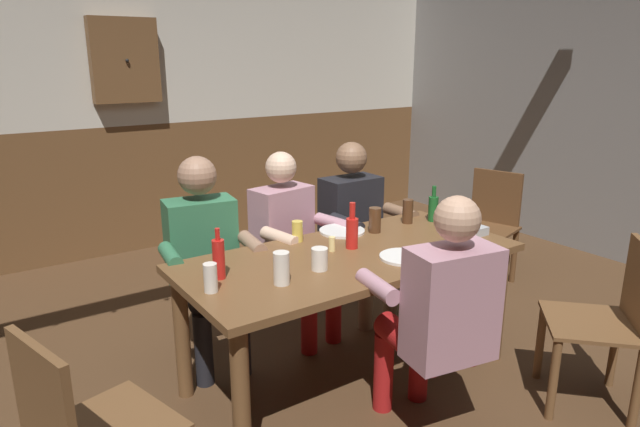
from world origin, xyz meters
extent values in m
plane|color=#4C331E|center=(0.00, 0.00, 0.00)|extent=(7.36, 7.36, 0.00)
cube|color=beige|center=(0.00, 2.99, 1.91)|extent=(6.13, 0.12, 1.51)
cube|color=brown|center=(0.00, 2.99, 0.58)|extent=(6.13, 0.12, 1.15)
cube|color=brown|center=(0.00, 0.12, 0.71)|extent=(1.83, 0.84, 0.04)
cylinder|color=brown|center=(-0.84, -0.22, 0.35)|extent=(0.08, 0.08, 0.69)
cylinder|color=brown|center=(0.84, -0.22, 0.35)|extent=(0.08, 0.08, 0.69)
cylinder|color=brown|center=(-0.84, 0.46, 0.35)|extent=(0.08, 0.08, 0.69)
cylinder|color=brown|center=(0.84, 0.46, 0.35)|extent=(0.08, 0.08, 0.69)
cube|color=#33724C|center=(-0.55, 0.84, 0.71)|extent=(0.42, 0.28, 0.50)
sphere|color=#9E755B|center=(-0.55, 0.84, 1.10)|extent=(0.22, 0.22, 0.22)
cylinder|color=black|center=(-0.46, 0.67, 0.48)|extent=(0.19, 0.43, 0.13)
cylinder|color=black|center=(-0.68, 0.70, 0.48)|extent=(0.19, 0.43, 0.13)
cylinder|color=black|center=(-0.49, 0.47, 0.21)|extent=(0.10, 0.10, 0.42)
cylinder|color=black|center=(-0.71, 0.50, 0.21)|extent=(0.10, 0.10, 0.42)
cylinder|color=#9E755B|center=(-0.36, 0.56, 0.73)|extent=(0.12, 0.29, 0.08)
cylinder|color=#33724C|center=(-0.81, 0.62, 0.73)|extent=(0.12, 0.29, 0.08)
cube|color=#B78493|center=(0.00, 0.84, 0.71)|extent=(0.41, 0.27, 0.50)
sphere|color=beige|center=(0.00, 0.84, 1.09)|extent=(0.19, 0.19, 0.19)
cylinder|color=#AD1919|center=(0.13, 0.70, 0.48)|extent=(0.19, 0.44, 0.13)
cylinder|color=#AD1919|center=(-0.08, 0.67, 0.48)|extent=(0.19, 0.44, 0.13)
cylinder|color=#AD1919|center=(0.16, 0.49, 0.21)|extent=(0.10, 0.10, 0.42)
cylinder|color=#AD1919|center=(-0.04, 0.46, 0.21)|extent=(0.10, 0.10, 0.42)
cylinder|color=#B78493|center=(0.25, 0.63, 0.73)|extent=(0.12, 0.29, 0.08)
cylinder|color=beige|center=(-0.18, 0.56, 0.73)|extent=(0.12, 0.29, 0.08)
cube|color=black|center=(0.55, 0.84, 0.71)|extent=(0.40, 0.23, 0.49)
sphere|color=brown|center=(0.55, 0.84, 1.09)|extent=(0.21, 0.21, 0.21)
cylinder|color=#997F60|center=(0.66, 0.71, 0.48)|extent=(0.13, 0.38, 0.13)
cylinder|color=#997F60|center=(0.44, 0.71, 0.48)|extent=(0.13, 0.38, 0.13)
cylinder|color=#997F60|center=(0.66, 0.52, 0.21)|extent=(0.10, 0.10, 0.42)
cylinder|color=#997F60|center=(0.44, 0.52, 0.21)|extent=(0.10, 0.10, 0.42)
cylinder|color=brown|center=(0.78, 0.58, 0.73)|extent=(0.08, 0.28, 0.08)
cylinder|color=black|center=(0.32, 0.58, 0.73)|extent=(0.08, 0.28, 0.08)
cube|color=#B78493|center=(0.00, -0.60, 0.72)|extent=(0.42, 0.28, 0.51)
sphere|color=tan|center=(0.00, -0.60, 1.10)|extent=(0.20, 0.20, 0.20)
cylinder|color=#AD1919|center=(-0.08, -0.43, 0.48)|extent=(0.20, 0.43, 0.13)
cylinder|color=#AD1919|center=(0.13, -0.47, 0.48)|extent=(0.20, 0.43, 0.13)
cylinder|color=#AD1919|center=(-0.04, -0.23, 0.21)|extent=(0.10, 0.10, 0.42)
cylinder|color=#AD1919|center=(0.17, -0.26, 0.21)|extent=(0.10, 0.10, 0.42)
cylinder|color=#B78493|center=(-0.18, -0.32, 0.74)|extent=(0.13, 0.29, 0.08)
cylinder|color=tan|center=(0.26, -0.40, 0.74)|extent=(0.13, 0.29, 0.08)
cube|color=brown|center=(-1.58, -0.31, 0.67)|extent=(0.13, 0.39, 0.42)
cube|color=brown|center=(1.67, 0.60, 0.45)|extent=(0.54, 0.54, 0.02)
cube|color=brown|center=(1.87, 0.65, 0.67)|extent=(0.14, 0.39, 0.42)
cylinder|color=brown|center=(1.54, 0.36, 0.22)|extent=(0.04, 0.04, 0.44)
cylinder|color=brown|center=(1.44, 0.73, 0.22)|extent=(0.04, 0.04, 0.44)
cylinder|color=brown|center=(1.91, 0.47, 0.22)|extent=(0.04, 0.04, 0.44)
cylinder|color=brown|center=(1.80, 0.83, 0.22)|extent=(0.04, 0.04, 0.44)
cube|color=brown|center=(0.86, -0.77, 0.45)|extent=(0.62, 0.62, 0.02)
cylinder|color=brown|center=(0.59, -0.76, 0.22)|extent=(0.04, 0.04, 0.44)
cylinder|color=brown|center=(0.86, -0.50, 0.22)|extent=(0.04, 0.04, 0.44)
cylinder|color=brown|center=(0.86, -1.04, 0.22)|extent=(0.04, 0.04, 0.44)
cylinder|color=brown|center=(1.13, -0.77, 0.22)|extent=(0.04, 0.04, 0.44)
cylinder|color=#F9E08C|center=(-0.06, 0.21, 0.77)|extent=(0.04, 0.04, 0.08)
cube|color=#B2B7BC|center=(0.80, -0.04, 0.76)|extent=(0.14, 0.10, 0.05)
cylinder|color=white|center=(0.19, -0.10, 0.74)|extent=(0.25, 0.25, 0.01)
cylinder|color=white|center=(0.19, 0.45, 0.74)|extent=(0.27, 0.27, 0.01)
cylinder|color=#195923|center=(0.81, 0.31, 0.81)|extent=(0.06, 0.06, 0.16)
cylinder|color=#195923|center=(0.81, 0.31, 0.93)|extent=(0.03, 0.03, 0.07)
cylinder|color=red|center=(0.06, 0.19, 0.82)|extent=(0.07, 0.07, 0.17)
cylinder|color=red|center=(0.06, 0.19, 0.95)|extent=(0.03, 0.03, 0.09)
cylinder|color=red|center=(-0.72, 0.20, 0.83)|extent=(0.06, 0.06, 0.19)
cylinder|color=red|center=(-0.72, 0.20, 0.95)|extent=(0.02, 0.02, 0.06)
cylinder|color=white|center=(-0.51, -0.03, 0.81)|extent=(0.08, 0.08, 0.16)
cylinder|color=white|center=(-0.82, 0.07, 0.80)|extent=(0.06, 0.06, 0.13)
cylinder|color=#4C2D19|center=(0.35, 0.34, 0.81)|extent=(0.07, 0.07, 0.15)
cylinder|color=white|center=(-0.27, 0.02, 0.79)|extent=(0.08, 0.08, 0.11)
cylinder|color=#E5C64C|center=(-0.12, 0.45, 0.79)|extent=(0.06, 0.06, 0.12)
cylinder|color=#4C2D19|center=(0.64, 0.37, 0.81)|extent=(0.07, 0.07, 0.15)
cylinder|color=#4C2D19|center=(0.56, -0.12, 0.80)|extent=(0.07, 0.07, 0.14)
cube|color=brown|center=(-0.33, 2.86, 1.71)|extent=(0.56, 0.12, 0.70)
sphere|color=black|center=(-0.33, 2.78, 1.71)|extent=(0.03, 0.03, 0.03)
camera|label=1|loc=(-1.72, -2.12, 1.75)|focal=31.42mm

